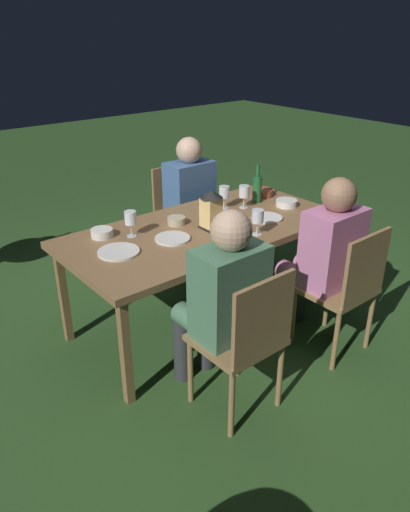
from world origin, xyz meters
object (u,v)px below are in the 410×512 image
(chair_side_left_a, at_px, (181,212))
(bowl_salad, at_px, (262,192))
(plate_a, at_px, (172,238))
(person_in_blue, at_px, (194,201))
(lantern_centerpiece, at_px, (211,207))
(wine_glass_d, at_px, (244,192))
(wine_glass_c, at_px, (224,193))
(chair_side_right_a, at_px, (346,286))
(dining_table, at_px, (205,234))
(person_in_pink, at_px, (323,254))
(chair_side_right_b, at_px, (246,338))
(wine_glass_b, at_px, (258,217))
(wine_glass_a, at_px, (131,219))
(plate_b, at_px, (119,252))
(bowl_olives, at_px, (102,233))
(bowl_bread, at_px, (176,220))
(green_bottle_on_table, at_px, (257,188))
(bowl_dip, at_px, (287,203))
(plate_c, at_px, (267,218))
(person_in_green, at_px, (221,298))

(chair_side_left_a, height_order, bowl_salad, chair_side_left_a)
(plate_a, bearing_deg, person_in_blue, -136.22)
(lantern_centerpiece, bearing_deg, wine_glass_d, -161.00)
(wine_glass_c, bearing_deg, chair_side_right_a, 95.07)
(dining_table, relative_size, person_in_pink, 1.66)
(person_in_blue, xyz_separation_m, plate_a, (0.72, 0.69, 0.10))
(dining_table, bearing_deg, person_in_blue, -123.07)
(chair_side_right_b, xyz_separation_m, wine_glass_b, (-0.60, -0.54, 0.36))
(wine_glass_a, distance_m, plate_b, 0.28)
(bowl_olives, bearing_deg, chair_side_right_a, 132.40)
(bowl_bread, bearing_deg, green_bottle_on_table, 178.26)
(dining_table, distance_m, plate_a, 0.30)
(green_bottle_on_table, height_order, bowl_dip, green_bottle_on_table)
(bowl_bread, bearing_deg, person_in_blue, -137.71)
(person_in_blue, distance_m, wine_glass_c, 0.52)
(person_in_blue, height_order, bowl_olives, person_in_blue)
(chair_side_right_b, relative_size, chair_side_left_a, 1.00)
(wine_glass_b, height_order, plate_c, wine_glass_b)
(person_in_green, relative_size, green_bottle_on_table, 3.96)
(plate_b, distance_m, bowl_bread, 0.56)
(lantern_centerpiece, xyz_separation_m, plate_b, (0.67, -0.06, -0.14))
(wine_glass_d, bearing_deg, person_in_blue, -86.87)
(plate_a, bearing_deg, person_in_green, 77.78)
(bowl_salad, bearing_deg, person_in_blue, -52.88)
(dining_table, xyz_separation_m, plate_a, (0.29, 0.03, 0.06))
(green_bottle_on_table, height_order, wine_glass_c, green_bottle_on_table)
(bowl_bread, relative_size, bowl_dip, 0.78)
(chair_side_left_a, bearing_deg, plate_a, 50.87)
(chair_side_right_b, xyz_separation_m, plate_b, (0.23, -0.86, 0.25))
(chair_side_right_b, xyz_separation_m, person_in_green, (-0.00, -0.20, 0.15))
(green_bottle_on_table, bearing_deg, bowl_bread, -1.74)
(person_in_blue, bearing_deg, plate_a, 43.78)
(green_bottle_on_table, distance_m, bowl_salad, 0.18)
(chair_side_right_a, relative_size, plate_a, 3.89)
(person_in_blue, relative_size, green_bottle_on_table, 3.96)
(person_in_green, bearing_deg, plate_a, -102.22)
(plate_c, xyz_separation_m, bowl_dip, (-0.30, -0.09, 0.02))
(person_in_pink, xyz_separation_m, lantern_centerpiece, (0.42, -0.61, 0.24))
(wine_glass_b, bearing_deg, wine_glass_c, -107.68)
(chair_side_left_a, bearing_deg, chair_side_right_b, 63.35)
(wine_glass_c, relative_size, plate_c, 0.78)
(chair_side_right_b, height_order, bowl_salad, chair_side_right_b)
(bowl_olives, xyz_separation_m, bowl_dip, (-1.34, 0.36, -0.00))
(wine_glass_b, bearing_deg, plate_b, -21.28)
(wine_glass_a, bearing_deg, chair_side_left_a, -142.78)
(dining_table, height_order, wine_glass_a, wine_glass_a)
(chair_side_right_b, relative_size, wine_glass_c, 5.15)
(green_bottle_on_table, relative_size, wine_glass_d, 1.72)
(wine_glass_d, xyz_separation_m, plate_b, (1.12, 0.10, -0.11))
(plate_b, bearing_deg, chair_side_right_b, 104.79)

